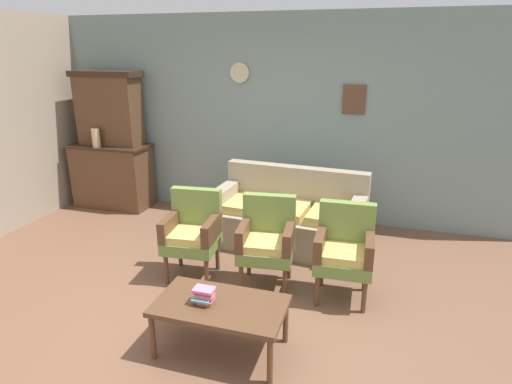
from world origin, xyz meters
TOP-DOWN VIEW (x-y plane):
  - ground_plane at (0.00, 0.00)m, footprint 7.68×7.68m
  - wall_back_with_decor at (0.00, 2.63)m, footprint 6.40×0.09m
  - side_cabinet at (-2.50, 2.25)m, footprint 1.16×0.55m
  - cabinet_upper_hutch at (-2.50, 2.33)m, footprint 0.99×0.38m
  - vase_on_cabinet at (-2.57, 2.07)m, footprint 0.11×0.11m
  - floral_couch at (0.31, 1.69)m, footprint 1.81×0.92m
  - armchair_by_doorway at (-0.47, 0.68)m, footprint 0.56×0.54m
  - armchair_row_middle at (0.30, 0.72)m, footprint 0.57×0.55m
  - armchair_near_cabinet at (1.05, 0.72)m, footprint 0.54×0.51m
  - coffee_table at (0.23, -0.35)m, footprint 1.00×0.56m
  - book_stack_on_table at (0.11, -0.38)m, footprint 0.16×0.13m

SIDE VIEW (x-z plane):
  - ground_plane at x=0.00m, z-range 0.00..0.00m
  - floral_couch at x=0.31m, z-range -0.12..0.78m
  - coffee_table at x=0.23m, z-range 0.17..0.59m
  - side_cabinet at x=-2.50m, z-range 0.00..0.93m
  - book_stack_on_table at x=0.11m, z-range 0.42..0.55m
  - armchair_by_doorway at x=-0.47m, z-range 0.05..0.95m
  - armchair_row_middle at x=0.30m, z-range 0.05..0.95m
  - armchair_near_cabinet at x=1.05m, z-range 0.05..0.95m
  - vase_on_cabinet at x=-2.57m, z-range 0.93..1.19m
  - wall_back_with_decor at x=0.00m, z-range 0.00..2.70m
  - cabinet_upper_hutch at x=-2.50m, z-range 0.94..1.97m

